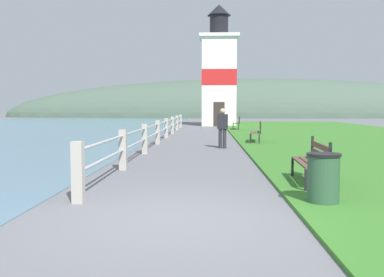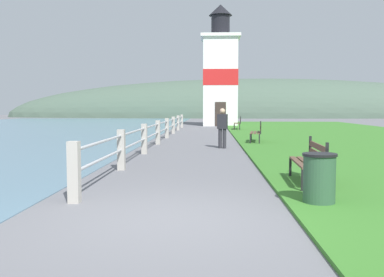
# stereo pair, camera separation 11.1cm
# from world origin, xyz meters

# --- Properties ---
(ground_plane) EXTENTS (160.00, 160.00, 0.00)m
(ground_plane) POSITION_xyz_m (0.00, 0.00, 0.00)
(ground_plane) COLOR slate
(grass_verge) EXTENTS (12.00, 47.23, 0.06)m
(grass_verge) POSITION_xyz_m (7.76, 15.74, 0.03)
(grass_verge) COLOR #387528
(grass_verge) RESTS_ON ground_plane
(seawall_railing) EXTENTS (0.18, 25.94, 1.01)m
(seawall_railing) POSITION_xyz_m (-1.66, 13.88, 0.58)
(seawall_railing) COLOR #A8A399
(seawall_railing) RESTS_ON ground_plane
(park_bench_near) EXTENTS (0.56, 1.76, 0.94)m
(park_bench_near) POSITION_xyz_m (2.54, 2.71, 0.54)
(park_bench_near) COLOR brown
(park_bench_near) RESTS_ON ground_plane
(park_bench_midway) EXTENTS (0.67, 1.78, 0.94)m
(park_bench_midway) POSITION_xyz_m (2.58, 12.83, 0.54)
(park_bench_midway) COLOR brown
(park_bench_midway) RESTS_ON ground_plane
(park_bench_far) EXTENTS (0.58, 1.72, 0.94)m
(park_bench_far) POSITION_xyz_m (2.44, 23.54, 0.54)
(park_bench_far) COLOR brown
(park_bench_far) RESTS_ON ground_plane
(lighthouse) EXTENTS (3.27, 3.27, 10.15)m
(lighthouse) POSITION_xyz_m (1.34, 30.71, 4.33)
(lighthouse) COLOR white
(lighthouse) RESTS_ON ground_plane
(person_strolling) EXTENTS (0.41, 0.30, 1.53)m
(person_strolling) POSITION_xyz_m (1.00, 10.45, 0.83)
(person_strolling) COLOR #28282D
(person_strolling) RESTS_ON ground_plane
(trash_bin) EXTENTS (0.54, 0.54, 0.84)m
(trash_bin) POSITION_xyz_m (2.28, 0.95, 0.42)
(trash_bin) COLOR #2D5138
(trash_bin) RESTS_ON ground_plane
(distant_hillside) EXTENTS (80.00, 16.00, 12.00)m
(distant_hillside) POSITION_xyz_m (8.00, 61.49, 0.00)
(distant_hillside) COLOR #475B4C
(distant_hillside) RESTS_ON ground_plane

